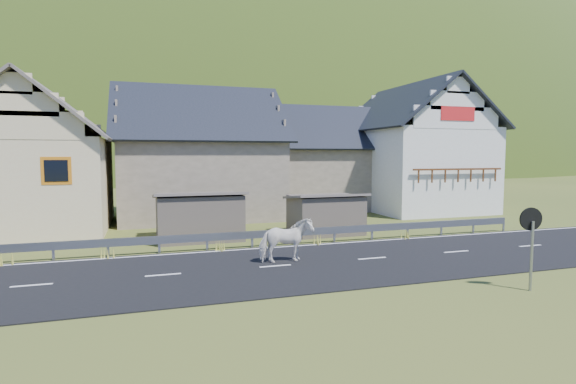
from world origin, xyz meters
name	(u,v)px	position (x,y,z in m)	size (l,w,h in m)	color
ground	(275,267)	(0.00, 0.00, 0.00)	(160.00, 160.00, 0.00)	#424F1E
road	(275,267)	(0.00, 0.00, 0.02)	(60.00, 7.00, 0.04)	black
lane_markings	(275,266)	(0.00, 0.00, 0.04)	(60.00, 6.60, 0.01)	silver
guardrail	(252,235)	(0.00, 3.68, 0.56)	(28.10, 0.09, 0.75)	#93969B
shed_left	(199,217)	(-2.00, 6.50, 1.10)	(4.30, 3.30, 2.40)	#675B4D
shed_right	(325,215)	(4.50, 6.00, 1.00)	(3.80, 2.90, 2.20)	#675B4D
house_cream	(38,151)	(-10.00, 12.00, 4.36)	(7.80, 9.80, 8.30)	beige
house_stone_a	(198,147)	(-1.00, 15.00, 4.63)	(10.80, 9.80, 8.90)	gray
house_stone_b	(324,153)	(9.00, 17.00, 4.24)	(9.80, 8.80, 8.10)	gray
house_white	(413,143)	(15.00, 14.00, 5.06)	(8.80, 10.80, 9.70)	silver
mountain	(168,212)	(5.00, 180.00, -20.00)	(440.00, 280.00, 260.00)	#243D10
horse	(286,240)	(0.56, 0.46, 0.89)	(2.01, 0.91, 1.70)	white
traffic_mirror	(531,230)	(6.60, -5.09, 1.87)	(0.70, 0.25, 2.55)	#93969B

